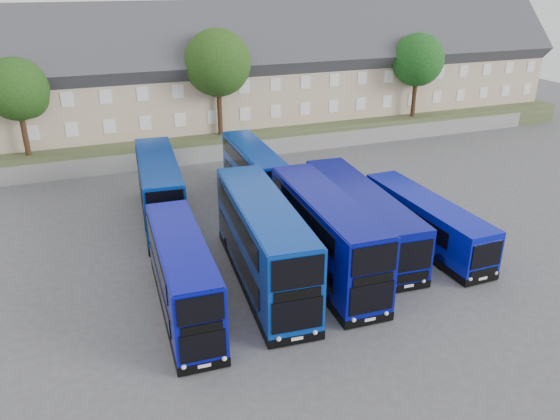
{
  "coord_description": "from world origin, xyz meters",
  "views": [
    {
      "loc": [
        -10.24,
        -21.21,
        15.32
      ],
      "look_at": [
        0.63,
        7.0,
        2.2
      ],
      "focal_mm": 35.0,
      "sensor_mm": 36.0,
      "label": 1
    }
  ],
  "objects": [
    {
      "name": "dd_rear_right",
      "position": [
        1.48,
        14.53,
        1.9
      ],
      "size": [
        2.53,
        9.84,
        3.88
      ],
      "rotation": [
        0.0,
        0.0,
        -0.03
      ],
      "color": "#0832A4",
      "rests_on": "ground"
    },
    {
      "name": "tree_east",
      "position": [
        22.15,
        25.1,
        7.39
      ],
      "size": [
        5.12,
        5.12,
        8.16
      ],
      "color": "#382314",
      "rests_on": "earth_bank"
    },
    {
      "name": "earth_bank",
      "position": [
        0.0,
        34.0,
        1.0
      ],
      "size": [
        80.0,
        20.0,
        2.0
      ],
      "primitive_type": "cube",
      "color": "#3F4A29",
      "rests_on": "ground"
    },
    {
      "name": "coach_east_a",
      "position": [
        5.25,
        5.4,
        1.68
      ],
      "size": [
        3.51,
        12.67,
        3.42
      ],
      "rotation": [
        0.0,
        0.0,
        -0.07
      ],
      "color": "#070C81",
      "rests_on": "ground"
    },
    {
      "name": "dd_front_left",
      "position": [
        -6.42,
        1.72,
        1.91
      ],
      "size": [
        2.71,
        9.9,
        3.89
      ],
      "rotation": [
        0.0,
        0.0,
        -0.05
      ],
      "color": "#080B93",
      "rests_on": "ground"
    },
    {
      "name": "dd_front_mid",
      "position": [
        -1.87,
        2.95,
        2.28
      ],
      "size": [
        3.61,
        11.85,
        4.64
      ],
      "rotation": [
        0.0,
        0.0,
        -0.08
      ],
      "color": "#083196",
      "rests_on": "ground"
    },
    {
      "name": "tree_mid",
      "position": [
        2.15,
        25.6,
        8.07
      ],
      "size": [
        5.76,
        5.76,
        9.18
      ],
      "color": "#382314",
      "rests_on": "earth_bank"
    },
    {
      "name": "ground",
      "position": [
        0.0,
        0.0,
        0.0
      ],
      "size": [
        120.0,
        120.0,
        0.0
      ],
      "primitive_type": "plane",
      "color": "#4C4C52",
      "rests_on": "ground"
    },
    {
      "name": "dd_rear_left",
      "position": [
        -5.59,
        13.06,
        2.09
      ],
      "size": [
        3.39,
        10.89,
        4.26
      ],
      "rotation": [
        0.0,
        0.0,
        -0.09
      ],
      "color": "navy",
      "rests_on": "ground"
    },
    {
      "name": "terrace_row",
      "position": [
        6.0,
        30.0,
        6.6
      ],
      "size": [
        66.0,
        10.4,
        11.2
      ],
      "color": "tan",
      "rests_on": "earth_bank"
    },
    {
      "name": "tree_far",
      "position": [
        28.15,
        32.1,
        7.73
      ],
      "size": [
        5.44,
        5.44,
        8.67
      ],
      "color": "#382314",
      "rests_on": "earth_bank"
    },
    {
      "name": "dd_front_right",
      "position": [
        1.66,
        2.83,
        2.18
      ],
      "size": [
        3.04,
        11.29,
        4.45
      ],
      "rotation": [
        0.0,
        0.0,
        -0.04
      ],
      "color": "#070B85",
      "rests_on": "ground"
    },
    {
      "name": "retaining_wall",
      "position": [
        0.0,
        24.0,
        0.75
      ],
      "size": [
        70.0,
        0.4,
        1.5
      ],
      "primitive_type": "cube",
      "color": "slate",
      "rests_on": "ground"
    },
    {
      "name": "tree_west",
      "position": [
        -13.85,
        25.1,
        7.05
      ],
      "size": [
        4.8,
        4.8,
        7.65
      ],
      "color": "#382314",
      "rests_on": "earth_bank"
    },
    {
      "name": "coach_east_b",
      "position": [
        8.84,
        3.71,
        1.42
      ],
      "size": [
        2.41,
        10.68,
        2.91
      ],
      "rotation": [
        0.0,
        0.0,
        0.02
      ],
      "color": "#0911A6",
      "rests_on": "ground"
    }
  ]
}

